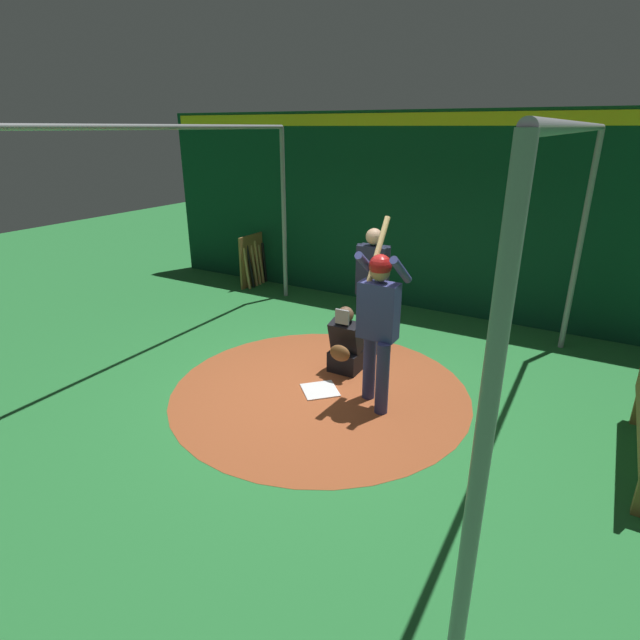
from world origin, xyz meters
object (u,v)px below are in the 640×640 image
(home_plate, at_px, (320,390))
(catcher, at_px, (346,347))
(batter, at_px, (378,316))
(umpire, at_px, (372,284))
(bat_rack, at_px, (259,260))

(home_plate, bearing_deg, catcher, 178.24)
(batter, height_order, umpire, batter)
(umpire, bearing_deg, batter, 26.70)
(umpire, relative_size, bat_rack, 1.53)
(home_plate, xyz_separation_m, batter, (-0.05, 0.72, 1.10))
(umpire, xyz_separation_m, bat_rack, (-2.02, -3.47, -0.53))
(catcher, bearing_deg, bat_rack, -128.77)
(home_plate, bearing_deg, umpire, 178.45)
(home_plate, height_order, bat_rack, bat_rack)
(catcher, distance_m, bat_rack, 4.43)
(batter, distance_m, bat_rack, 5.38)
(catcher, relative_size, bat_rack, 0.78)
(bat_rack, bearing_deg, umpire, 59.77)
(home_plate, xyz_separation_m, catcher, (-0.65, 0.02, 0.35))
(home_plate, xyz_separation_m, umpire, (-1.40, 0.04, 1.01))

